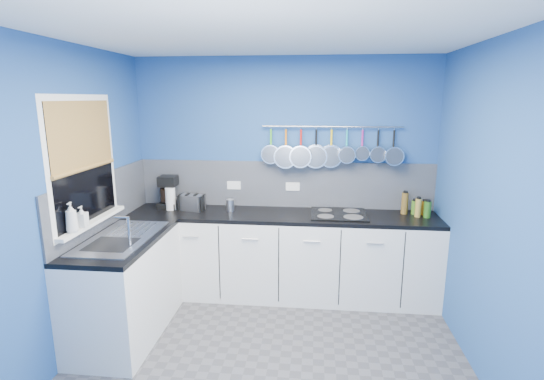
% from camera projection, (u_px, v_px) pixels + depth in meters
% --- Properties ---
extents(floor, '(3.20, 3.00, 0.02)m').
position_uv_depth(floor, '(268.00, 364.00, 3.29)').
color(floor, '#47474C').
rests_on(floor, ground).
extents(ceiling, '(3.20, 3.00, 0.02)m').
position_uv_depth(ceiling, '(268.00, 31.00, 2.74)').
color(ceiling, white).
rests_on(ceiling, ground).
extents(wall_back, '(3.20, 0.02, 2.50)m').
position_uv_depth(wall_back, '(284.00, 175.00, 4.48)').
color(wall_back, '#234B8C').
rests_on(wall_back, ground).
extents(wall_front, '(3.20, 0.02, 2.50)m').
position_uv_depth(wall_front, '(222.00, 321.00, 1.55)').
color(wall_front, '#234B8C').
rests_on(wall_front, ground).
extents(wall_left, '(0.02, 3.00, 2.50)m').
position_uv_depth(wall_left, '(62.00, 206.00, 3.18)').
color(wall_left, '#234B8C').
rests_on(wall_left, ground).
extents(wall_right, '(0.02, 3.00, 2.50)m').
position_uv_depth(wall_right, '(498.00, 219.00, 2.85)').
color(wall_right, '#234B8C').
rests_on(wall_right, ground).
extents(backsplash_back, '(3.20, 0.02, 0.50)m').
position_uv_depth(backsplash_back, '(284.00, 184.00, 4.48)').
color(backsplash_back, slate).
rests_on(backsplash_back, wall_back).
extents(backsplash_left, '(0.02, 1.80, 0.50)m').
position_uv_depth(backsplash_left, '(105.00, 200.00, 3.78)').
color(backsplash_left, slate).
rests_on(backsplash_left, wall_left).
extents(cabinet_run_back, '(3.20, 0.60, 0.86)m').
position_uv_depth(cabinet_run_back, '(281.00, 256.00, 4.36)').
color(cabinet_run_back, silver).
rests_on(cabinet_run_back, ground).
extents(worktop_back, '(3.20, 0.60, 0.04)m').
position_uv_depth(worktop_back, '(281.00, 215.00, 4.26)').
color(worktop_back, black).
rests_on(worktop_back, cabinet_run_back).
extents(cabinet_run_left, '(0.60, 1.20, 0.86)m').
position_uv_depth(cabinet_run_left, '(126.00, 288.00, 3.62)').
color(cabinet_run_left, silver).
rests_on(cabinet_run_left, ground).
extents(worktop_left, '(0.60, 1.20, 0.04)m').
position_uv_depth(worktop_left, '(122.00, 240.00, 3.52)').
color(worktop_left, black).
rests_on(worktop_left, cabinet_run_left).
extents(window_frame, '(0.01, 1.00, 1.10)m').
position_uv_depth(window_frame, '(84.00, 162.00, 3.40)').
color(window_frame, white).
rests_on(window_frame, wall_left).
extents(window_glass, '(0.01, 0.90, 1.00)m').
position_uv_depth(window_glass, '(84.00, 162.00, 3.40)').
color(window_glass, black).
rests_on(window_glass, wall_left).
extents(bamboo_blind, '(0.01, 0.90, 0.55)m').
position_uv_depth(bamboo_blind, '(82.00, 135.00, 3.35)').
color(bamboo_blind, olive).
rests_on(bamboo_blind, wall_left).
extents(window_sill, '(0.10, 0.98, 0.03)m').
position_uv_depth(window_sill, '(92.00, 222.00, 3.51)').
color(window_sill, white).
rests_on(window_sill, wall_left).
extents(sink_unit, '(0.50, 0.95, 0.01)m').
position_uv_depth(sink_unit, '(122.00, 237.00, 3.51)').
color(sink_unit, silver).
rests_on(sink_unit, worktop_left).
extents(mixer_tap, '(0.12, 0.08, 0.26)m').
position_uv_depth(mixer_tap, '(129.00, 231.00, 3.29)').
color(mixer_tap, silver).
rests_on(mixer_tap, worktop_left).
extents(socket_left, '(0.15, 0.01, 0.09)m').
position_uv_depth(socket_left, '(234.00, 185.00, 4.53)').
color(socket_left, white).
rests_on(socket_left, backsplash_back).
extents(socket_right, '(0.15, 0.01, 0.09)m').
position_uv_depth(socket_right, '(293.00, 187.00, 4.46)').
color(socket_right, white).
rests_on(socket_right, backsplash_back).
extents(pot_rail, '(1.45, 0.02, 0.02)m').
position_uv_depth(pot_rail, '(332.00, 127.00, 4.25)').
color(pot_rail, silver).
rests_on(pot_rail, wall_back).
extents(soap_bottle_a, '(0.11, 0.11, 0.24)m').
position_uv_depth(soap_bottle_a, '(71.00, 217.00, 3.17)').
color(soap_bottle_a, white).
rests_on(soap_bottle_a, window_sill).
extents(soap_bottle_b, '(0.08, 0.08, 0.17)m').
position_uv_depth(soap_bottle_b, '(82.00, 217.00, 3.31)').
color(soap_bottle_b, white).
rests_on(soap_bottle_b, window_sill).
extents(paper_towel, '(0.12, 0.12, 0.24)m').
position_uv_depth(paper_towel, '(171.00, 199.00, 4.38)').
color(paper_towel, white).
rests_on(paper_towel, worktop_back).
extents(coffee_maker, '(0.20, 0.22, 0.35)m').
position_uv_depth(coffee_maker, '(168.00, 192.00, 4.44)').
color(coffee_maker, black).
rests_on(coffee_maker, worktop_back).
extents(toaster, '(0.28, 0.21, 0.16)m').
position_uv_depth(toaster, '(192.00, 202.00, 4.38)').
color(toaster, silver).
rests_on(toaster, worktop_back).
extents(canister, '(0.10, 0.10, 0.12)m').
position_uv_depth(canister, '(230.00, 205.00, 4.35)').
color(canister, silver).
rests_on(canister, worktop_back).
extents(hob, '(0.57, 0.50, 0.01)m').
position_uv_depth(hob, '(339.00, 214.00, 4.21)').
color(hob, black).
rests_on(hob, worktop_back).
extents(pan_0, '(0.20, 0.07, 0.39)m').
position_uv_depth(pan_0, '(271.00, 145.00, 4.35)').
color(pan_0, silver).
rests_on(pan_0, pot_rail).
extents(pan_1, '(0.25, 0.10, 0.44)m').
position_uv_depth(pan_1, '(286.00, 147.00, 4.34)').
color(pan_1, silver).
rests_on(pan_1, pot_rail).
extents(pan_2, '(0.23, 0.11, 0.42)m').
position_uv_depth(pan_2, '(301.00, 147.00, 4.32)').
color(pan_2, silver).
rests_on(pan_2, pot_rail).
extents(pan_3, '(0.24, 0.06, 0.43)m').
position_uv_depth(pan_3, '(316.00, 148.00, 4.31)').
color(pan_3, silver).
rests_on(pan_3, pot_rail).
extents(pan_4, '(0.24, 0.06, 0.43)m').
position_uv_depth(pan_4, '(331.00, 147.00, 4.29)').
color(pan_4, silver).
rests_on(pan_4, pot_rail).
extents(pan_5, '(0.18, 0.12, 0.37)m').
position_uv_depth(pan_5, '(347.00, 145.00, 4.27)').
color(pan_5, silver).
rests_on(pan_5, pot_rail).
extents(pan_6, '(0.15, 0.08, 0.34)m').
position_uv_depth(pan_6, '(362.00, 144.00, 4.25)').
color(pan_6, silver).
rests_on(pan_6, pot_rail).
extents(pan_7, '(0.17, 0.10, 0.36)m').
position_uv_depth(pan_7, '(378.00, 145.00, 4.23)').
color(pan_7, silver).
rests_on(pan_7, pot_rail).
extents(pan_8, '(0.19, 0.12, 0.38)m').
position_uv_depth(pan_8, '(393.00, 146.00, 4.22)').
color(pan_8, silver).
rests_on(pan_8, pot_rail).
extents(condiment_0, '(0.07, 0.07, 0.14)m').
position_uv_depth(condiment_0, '(425.00, 208.00, 4.20)').
color(condiment_0, '#8C5914').
rests_on(condiment_0, worktop_back).
extents(condiment_1, '(0.06, 0.06, 0.14)m').
position_uv_depth(condiment_1, '(414.00, 207.00, 4.22)').
color(condiment_1, '#3F721E').
rests_on(condiment_1, worktop_back).
extents(condiment_2, '(0.07, 0.07, 0.22)m').
position_uv_depth(condiment_2, '(405.00, 203.00, 4.23)').
color(condiment_2, brown).
rests_on(condiment_2, worktop_back).
extents(condiment_3, '(0.07, 0.07, 0.16)m').
position_uv_depth(condiment_3, '(427.00, 210.00, 4.10)').
color(condiment_3, '#265919').
rests_on(condiment_3, worktop_back).
extents(condiment_4, '(0.06, 0.06, 0.19)m').
position_uv_depth(condiment_4, '(418.00, 208.00, 4.12)').
color(condiment_4, olive).
rests_on(condiment_4, worktop_back).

